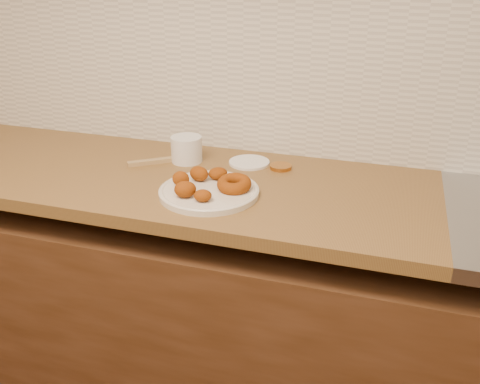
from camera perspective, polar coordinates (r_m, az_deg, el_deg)
wall_back at (r=1.70m, az=6.35°, el=18.78°), size 4.00×0.02×2.70m
base_cabinet at (r=1.79m, az=2.83°, el=-14.57°), size 3.60×0.60×0.77m
butcher_block at (r=1.79m, az=-17.40°, el=2.53°), size 2.30×0.62×0.04m
backsplash at (r=1.71m, az=6.03°, el=13.75°), size 3.60×0.02×0.60m
donut_plate at (r=1.47m, az=-3.49°, el=0.02°), size 0.29×0.29×0.02m
ring_donut at (r=1.45m, az=-0.69°, el=0.94°), size 0.10×0.11×0.05m
fried_dough_chunks at (r=1.47m, az=-4.90°, el=1.20°), size 0.16×0.22×0.05m
plastic_tub at (r=1.71m, az=-6.01°, el=4.80°), size 0.12×0.12×0.09m
tub_lid at (r=1.69m, az=1.04°, el=3.34°), size 0.14×0.14×0.01m
brass_jar_lid at (r=1.66m, az=4.60°, el=2.84°), size 0.08×0.08×0.01m
wooden_utensil at (r=1.72m, az=-9.51°, el=3.43°), size 0.16×0.13×0.01m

